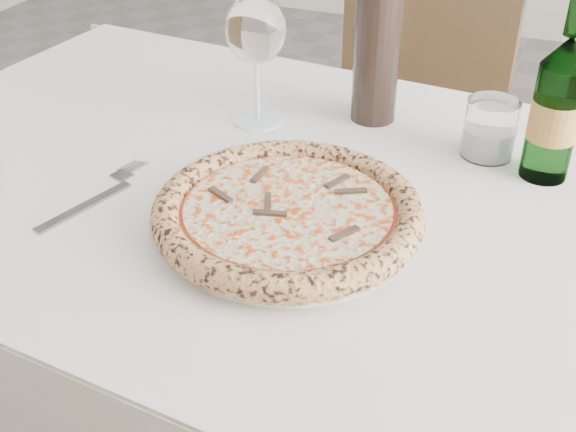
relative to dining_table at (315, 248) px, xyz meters
name	(u,v)px	position (x,y,z in m)	size (l,w,h in m)	color
dining_table	(315,248)	(0.00, 0.00, 0.00)	(1.44, 0.93, 0.76)	brown
chair_far	(408,103)	(-0.06, 0.81, -0.13)	(0.45, 0.45, 0.93)	brown
plate	(288,224)	(0.00, -0.10, 0.10)	(0.29, 0.29, 0.02)	white
pizza	(288,212)	(0.00, -0.10, 0.12)	(0.32, 0.32, 0.03)	#E1B16D
fork	(97,196)	(-0.26, -0.13, 0.10)	(0.05, 0.20, 0.00)	gray
wine_glass	(256,32)	(-0.16, 0.16, 0.24)	(0.09, 0.09, 0.20)	white
tumbler	(489,132)	(0.19, 0.18, 0.13)	(0.07, 0.07, 0.08)	white
beer_bottle	(556,109)	(0.27, 0.15, 0.19)	(0.06, 0.06, 0.24)	#447F44
wine_bottle	(377,44)	(0.00, 0.24, 0.21)	(0.07, 0.07, 0.28)	black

